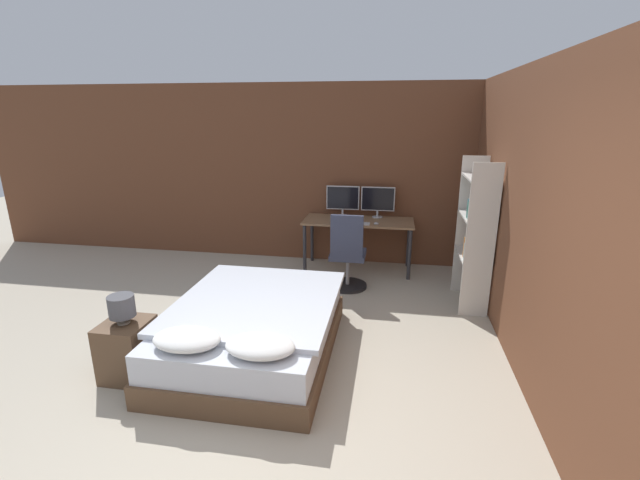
{
  "coord_description": "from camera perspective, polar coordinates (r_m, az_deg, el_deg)",
  "views": [
    {
      "loc": [
        0.82,
        -2.33,
        2.26
      ],
      "look_at": [
        -0.05,
        2.68,
        0.75
      ],
      "focal_mm": 24.0,
      "sensor_mm": 36.0,
      "label": 1
    }
  ],
  "objects": [
    {
      "name": "computer_mouse",
      "position": [
        6.03,
        7.51,
        2.19
      ],
      "size": [
        0.07,
        0.05,
        0.04
      ],
      "color": "#B7B7BC",
      "rests_on": "desk"
    },
    {
      "name": "ground_plane",
      "position": [
        3.35,
        -7.84,
        -26.11
      ],
      "size": [
        20.0,
        20.0,
        0.0
      ],
      "primitive_type": "plane",
      "color": "#B2A893"
    },
    {
      "name": "wall_side_right",
      "position": [
        4.11,
        26.32,
        2.0
      ],
      "size": [
        0.06,
        12.0,
        2.7
      ],
      "color": "brown",
      "rests_on": "ground_plane"
    },
    {
      "name": "bookshelf",
      "position": [
        5.29,
        20.14,
        1.4
      ],
      "size": [
        0.32,
        0.76,
        1.77
      ],
      "color": "beige",
      "rests_on": "ground_plane"
    },
    {
      "name": "monitor_left",
      "position": [
        6.46,
        3.06,
        5.49
      ],
      "size": [
        0.49,
        0.16,
        0.46
      ],
      "color": "#B7B7BC",
      "rests_on": "desk"
    },
    {
      "name": "monitor_right",
      "position": [
        6.42,
        7.72,
        5.29
      ],
      "size": [
        0.49,
        0.16,
        0.46
      ],
      "color": "#B7B7BC",
      "rests_on": "desk"
    },
    {
      "name": "wall_back",
      "position": [
        6.58,
        2.61,
        8.59
      ],
      "size": [
        12.0,
        0.06,
        2.7
      ],
      "color": "brown",
      "rests_on": "ground_plane"
    },
    {
      "name": "desk",
      "position": [
        6.29,
        5.13,
        1.89
      ],
      "size": [
        1.59,
        0.67,
        0.76
      ],
      "color": "#846042",
      "rests_on": "ground_plane"
    },
    {
      "name": "keyboard",
      "position": [
        6.05,
        4.97,
        2.22
      ],
      "size": [
        0.36,
        0.13,
        0.02
      ],
      "color": "#B7B7BC",
      "rests_on": "desk"
    },
    {
      "name": "bedside_lamp",
      "position": [
        4.07,
        -24.95,
        -8.03
      ],
      "size": [
        0.22,
        0.22,
        0.25
      ],
      "color": "gray",
      "rests_on": "nightstand"
    },
    {
      "name": "bed",
      "position": [
        4.25,
        -8.75,
        -11.66
      ],
      "size": [
        1.51,
        2.01,
        0.61
      ],
      "color": "brown",
      "rests_on": "ground_plane"
    },
    {
      "name": "office_chair",
      "position": [
        5.64,
        3.69,
        -2.51
      ],
      "size": [
        0.52,
        0.52,
        1.04
      ],
      "color": "black",
      "rests_on": "ground_plane"
    },
    {
      "name": "nightstand",
      "position": [
        4.25,
        -24.25,
        -13.16
      ],
      "size": [
        0.39,
        0.42,
        0.52
      ],
      "color": "brown",
      "rests_on": "ground_plane"
    }
  ]
}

